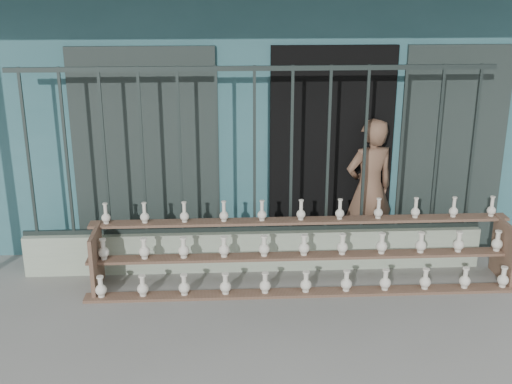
{
  "coord_description": "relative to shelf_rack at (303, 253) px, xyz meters",
  "views": [
    {
      "loc": [
        -0.33,
        -5.23,
        3.1
      ],
      "look_at": [
        0.0,
        1.0,
        1.0
      ],
      "focal_mm": 45.0,
      "sensor_mm": 36.0,
      "label": 1
    }
  ],
  "objects": [
    {
      "name": "workshop_building",
      "position": [
        -0.49,
        3.34,
        1.26
      ],
      "size": [
        7.4,
        6.6,
        3.21
      ],
      "color": "#316167",
      "rests_on": "ground"
    },
    {
      "name": "ground",
      "position": [
        -0.49,
        -0.89,
        -0.36
      ],
      "size": [
        60.0,
        60.0,
        0.0
      ],
      "primitive_type": "plane",
      "color": "slate"
    },
    {
      "name": "security_fence",
      "position": [
        -0.49,
        0.41,
        0.99
      ],
      "size": [
        5.0,
        0.04,
        1.8
      ],
      "color": "#283330",
      "rests_on": "parapet_wall"
    },
    {
      "name": "elderly_woman",
      "position": [
        0.83,
        0.72,
        0.45
      ],
      "size": [
        0.68,
        0.55,
        1.62
      ],
      "primitive_type": "imported",
      "rotation": [
        0.0,
        0.0,
        3.44
      ],
      "color": "brown",
      "rests_on": "ground"
    },
    {
      "name": "parapet_wall",
      "position": [
        -0.49,
        0.41,
        -0.13
      ],
      "size": [
        5.0,
        0.2,
        0.45
      ],
      "primitive_type": "cube",
      "color": "#A0B097",
      "rests_on": "ground"
    },
    {
      "name": "shelf_rack",
      "position": [
        0.0,
        0.0,
        0.0
      ],
      "size": [
        4.5,
        0.68,
        0.85
      ],
      "color": "brown",
      "rests_on": "ground"
    }
  ]
}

